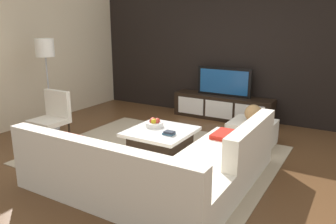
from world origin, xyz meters
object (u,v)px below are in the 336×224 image
coffee_table (161,141)px  book_stack (169,133)px  media_console (223,107)px  decorative_ball (253,113)px  television (224,82)px  floor_lamp (45,53)px  fruit_bowl (154,123)px  sectional_couch (162,169)px  ottoman (252,133)px  accent_chair_near (53,114)px

coffee_table → book_stack: size_ratio=5.71×
media_console → coffee_table: size_ratio=2.17×
decorative_ball → coffee_table: bearing=-134.9°
television → floor_lamp: floor_lamp is taller
decorative_ball → book_stack: (-0.87, -1.22, -0.14)m
television → fruit_bowl: 2.24m
coffee_table → sectional_couch: bearing=-57.6°
television → fruit_bowl: television is taller
coffee_table → floor_lamp: size_ratio=0.57×
ottoman → coffee_table: bearing=-134.9°
sectional_couch → floor_lamp: bearing=162.7°
accent_chair_near → ottoman: size_ratio=1.24×
sectional_couch → book_stack: 0.96m
media_console → decorative_ball: size_ratio=7.36×
television → coffee_table: bearing=-92.5°
television → book_stack: size_ratio=6.83×
floor_lamp → accent_chair_near: bearing=-36.7°
coffee_table → decorative_ball: (1.09, 1.10, 0.34)m
floor_lamp → television: bearing=43.1°
television → coffee_table: (-0.10, -2.30, -0.59)m
media_console → ottoman: size_ratio=2.98×
fruit_bowl → coffee_table: bearing=-29.2°
floor_lamp → decorative_ball: floor_lamp is taller
media_console → book_stack: media_console is taller
accent_chair_near → fruit_bowl: (1.65, 0.57, -0.05)m
sectional_couch → decorative_ball: bearing=77.3°
floor_lamp → book_stack: 2.82m
coffee_table → ottoman: ottoman is taller
fruit_bowl → decorative_ball: size_ratio=0.99×
coffee_table → fruit_bowl: fruit_bowl is taller
ottoman → fruit_bowl: fruit_bowl is taller
media_console → accent_chair_near: 3.38m
sectional_couch → ottoman: (0.47, 2.08, -0.07)m
accent_chair_near → decorative_ball: (2.92, 1.56, 0.05)m
media_console → coffee_table: 2.30m
media_console → book_stack: 2.42m
media_console → ottoman: bearing=-50.4°
television → decorative_ball: bearing=-50.4°
accent_chair_near → fruit_bowl: accent_chair_near is taller
media_console → fruit_bowl: bearing=-97.3°
accent_chair_near → decorative_ball: bearing=30.9°
coffee_table → accent_chair_near: (-1.83, -0.47, 0.29)m
television → coffee_table: television is taller
media_console → television: size_ratio=1.81×
media_console → book_stack: (0.12, -2.42, 0.16)m
accent_chair_near → coffee_table: bearing=17.1°
coffee_table → accent_chair_near: size_ratio=1.10×
fruit_bowl → book_stack: (0.40, -0.22, -0.03)m
accent_chair_near → ottoman: 3.33m
ottoman → decorative_ball: size_ratio=2.47×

